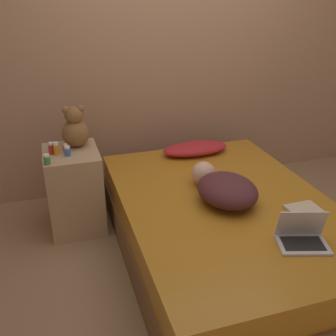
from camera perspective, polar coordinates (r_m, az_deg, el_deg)
The scene contains 14 objects.
ground_plane at distance 3.04m, azimuth 7.89°, elevation -12.31°, with size 12.00×12.00×0.00m, color #937551.
wall_back at distance 3.69m, azimuth 0.23°, elevation 16.78°, with size 8.00×0.06×2.60m.
bed at distance 2.91m, azimuth 8.16°, elevation -8.68°, with size 1.44×2.08×0.47m.
nightstand at distance 3.26m, azimuth -13.39°, elevation -3.06°, with size 0.42×0.49×0.67m.
pillow at distance 3.48m, azimuth 3.97°, elevation 2.84°, with size 0.59×0.27×0.10m.
person_lying at distance 2.74m, azimuth 8.13°, elevation -2.83°, with size 0.46×0.65×0.19m.
laptop at distance 2.43m, azimuth 18.88°, elevation -9.39°, with size 0.33×0.27×0.20m.
teddy_bear at distance 3.17m, azimuth -13.32°, elevation 5.55°, with size 0.22×0.22×0.33m.
bottle_orange at distance 3.07m, azimuth -15.92°, elevation 2.71°, with size 0.04×0.04×0.10m.
bottle_red at distance 3.10m, azimuth -16.62°, elevation 2.77°, with size 0.04×0.04×0.09m.
bottle_pink at distance 3.10m, azimuth -14.64°, elevation 2.79°, with size 0.04×0.04×0.07m.
bottle_blue at distance 3.03m, azimuth -14.37°, elevation 2.39°, with size 0.04×0.04×0.08m.
bottle_green at distance 2.93m, azimuth -17.15°, elevation 1.21°, with size 0.05×0.05×0.07m.
book at distance 2.77m, azimuth 19.08°, elevation -5.74°, with size 0.22×0.17×0.02m.
Camera 1 is at (-1.10, -2.16, 1.84)m, focal length 42.00 mm.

